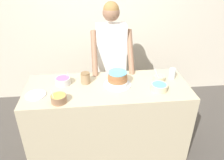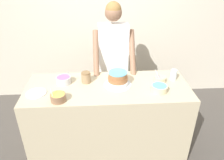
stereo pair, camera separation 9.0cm
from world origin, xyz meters
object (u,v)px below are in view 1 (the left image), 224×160
frosting_bowl_pink (159,78)px  frosting_bowl_blue (159,87)px  person_baker (111,55)px  ceramic_plate (36,95)px  frosting_bowl_purple (63,81)px  cake (118,79)px  frosting_bowl_yellow (59,99)px  drinking_glass (172,74)px  stoneware_jar (85,78)px

frosting_bowl_pink → frosting_bowl_blue: 0.21m
person_baker → ceramic_plate: (-0.88, -0.71, -0.12)m
frosting_bowl_purple → frosting_bowl_blue: (1.06, -0.24, -0.01)m
cake → frosting_bowl_yellow: 0.69m
cake → frosting_bowl_purple: (-0.62, 0.08, -0.03)m
frosting_bowl_yellow → drinking_glass: 1.35m
frosting_bowl_blue → drinking_glass: 0.34m
frosting_bowl_purple → frosting_bowl_pink: size_ratio=1.02×
frosting_bowl_purple → drinking_glass: frosting_bowl_purple is taller
frosting_bowl_purple → drinking_glass: bearing=0.4°
frosting_bowl_pink → ceramic_plate: frosting_bowl_pink is taller
cake → frosting_bowl_purple: size_ratio=1.83×
stoneware_jar → cake: bearing=-13.6°
frosting_bowl_purple → ceramic_plate: size_ratio=0.79×
frosting_bowl_blue → ceramic_plate: size_ratio=0.84×
person_baker → frosting_bowl_yellow: 1.07m
cake → frosting_bowl_pink: (0.50, 0.05, -0.04)m
stoneware_jar → frosting_bowl_yellow: bearing=-125.9°
frosting_bowl_purple → person_baker: bearing=39.6°
frosting_bowl_pink → stoneware_jar: (-0.86, 0.04, 0.03)m
ceramic_plate → frosting_bowl_pink: bearing=7.1°
frosting_bowl_purple → stoneware_jar: size_ratio=1.30×
drinking_glass → frosting_bowl_pink: bearing=-164.9°
drinking_glass → stoneware_jar: 1.03m
frosting_bowl_blue → stoneware_jar: (-0.80, 0.24, 0.03)m
cake → ceramic_plate: bearing=-171.8°
frosting_bowl_pink → stoneware_jar: size_ratio=1.27×
cake → frosting_bowl_yellow: bearing=-156.0°
frosting_bowl_yellow → ceramic_plate: bearing=149.9°
frosting_bowl_yellow → stoneware_jar: size_ratio=1.19×
frosting_bowl_pink → cake: bearing=-174.8°
frosting_bowl_pink → drinking_glass: size_ratio=1.31×
frosting_bowl_yellow → stoneware_jar: frosting_bowl_yellow is taller
frosting_bowl_blue → ceramic_plate: frosting_bowl_blue is taller
cake → frosting_bowl_pink: size_ratio=1.87×
frosting_bowl_blue → ceramic_plate: (-1.33, 0.03, -0.03)m
frosting_bowl_purple → stoneware_jar: 0.26m
cake → frosting_bowl_purple: bearing=172.4°
person_baker → frosting_bowl_blue: person_baker is taller
frosting_bowl_pink → frosting_bowl_blue: (-0.06, -0.20, 0.00)m
frosting_bowl_purple → frosting_bowl_yellow: 0.36m
person_baker → stoneware_jar: size_ratio=13.58×
drinking_glass → ceramic_plate: (-1.56, -0.22, -0.06)m
frosting_bowl_yellow → drinking_glass: frosting_bowl_yellow is taller
frosting_bowl_purple → ceramic_plate: 0.34m
frosting_bowl_pink → frosting_bowl_yellow: bearing=-164.0°
frosting_bowl_purple → drinking_glass: 1.29m
frosting_bowl_blue → ceramic_plate: 1.33m
frosting_bowl_pink → ceramic_plate: bearing=-172.9°
person_baker → frosting_bowl_yellow: person_baker is taller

